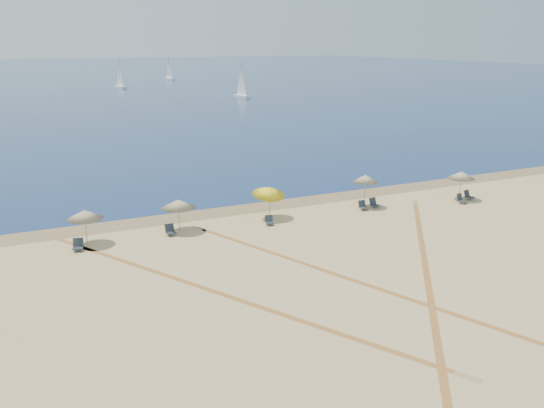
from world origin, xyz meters
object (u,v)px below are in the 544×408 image
at_px(umbrella_4, 365,178).
at_px(chair_6, 374,203).
at_px(umbrella_1, 85,215).
at_px(chair_3, 170,230).
at_px(chair_8, 468,195).
at_px(chair_2, 78,245).
at_px(sailboat_2, 169,73).
at_px(chair_4, 269,221).
at_px(umbrella_3, 269,191).
at_px(sailboat_1, 120,79).
at_px(umbrella_5, 461,175).
at_px(chair_7, 461,199).
at_px(umbrella_2, 178,204).
at_px(sailboat_3, 242,87).
at_px(chair_5, 363,206).

bearing_deg(umbrella_4, chair_6, -30.03).
height_order(umbrella_1, chair_3, umbrella_1).
xyz_separation_m(umbrella_1, chair_8, (29.00, -2.09, -1.62)).
xyz_separation_m(umbrella_4, chair_2, (-20.89, -0.47, -1.91)).
bearing_deg(chair_2, sailboat_2, 86.89).
height_order(umbrella_4, chair_4, umbrella_4).
bearing_deg(chair_2, umbrella_3, 18.43).
xyz_separation_m(chair_2, sailboat_1, (26.86, 123.38, 2.04)).
relative_size(umbrella_5, chair_8, 2.75).
relative_size(umbrella_3, umbrella_5, 1.10).
bearing_deg(chair_2, umbrella_4, 15.81).
height_order(chair_6, chair_7, chair_7).
bearing_deg(umbrella_2, umbrella_1, -179.35).
relative_size(umbrella_1, chair_2, 2.73).
xyz_separation_m(umbrella_4, sailboat_2, (27.06, 150.53, -0.04)).
distance_m(umbrella_2, umbrella_3, 6.55).
relative_size(umbrella_4, chair_4, 3.51).
xyz_separation_m(chair_3, sailboat_2, (42.15, 150.60, 1.88)).
bearing_deg(umbrella_3, umbrella_5, -6.74).
height_order(umbrella_3, chair_3, umbrella_3).
relative_size(chair_2, sailboat_3, 0.11).
distance_m(umbrella_2, chair_5, 13.98).
xyz_separation_m(umbrella_3, chair_2, (-13.10, -0.90, -1.71)).
bearing_deg(umbrella_3, chair_8, -7.35).
bearing_deg(chair_5, umbrella_1, 178.77).
bearing_deg(chair_6, chair_2, 173.82).
relative_size(chair_2, chair_5, 1.21).
bearing_deg(chair_7, umbrella_2, 156.55).
bearing_deg(chair_4, umbrella_1, -173.17).
relative_size(chair_3, chair_5, 1.05).
xyz_separation_m(umbrella_2, chair_3, (-0.76, -0.51, -1.56)).
bearing_deg(chair_8, chair_7, -169.67).
bearing_deg(umbrella_3, umbrella_2, 179.78).
relative_size(umbrella_3, chair_2, 3.06).
relative_size(umbrella_1, chair_4, 3.11).
bearing_deg(sailboat_1, chair_5, -106.46).
xyz_separation_m(umbrella_1, umbrella_2, (5.92, 0.07, -0.06)).
relative_size(chair_8, sailboat_1, 0.11).
height_order(sailboat_1, sailboat_2, sailboat_1).
xyz_separation_m(chair_2, chair_7, (28.31, -1.85, 0.00)).
height_order(umbrella_4, sailboat_1, sailboat_1).
bearing_deg(umbrella_3, umbrella_1, -179.80).
relative_size(umbrella_1, umbrella_3, 0.89).
bearing_deg(chair_5, sailboat_2, 81.11).
height_order(umbrella_2, sailboat_1, sailboat_1).
distance_m(umbrella_5, chair_8, 1.83).
height_order(umbrella_3, umbrella_4, umbrella_4).
height_order(umbrella_5, chair_2, umbrella_5).
bearing_deg(chair_6, sailboat_3, 67.53).
bearing_deg(umbrella_5, sailboat_1, 90.96).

